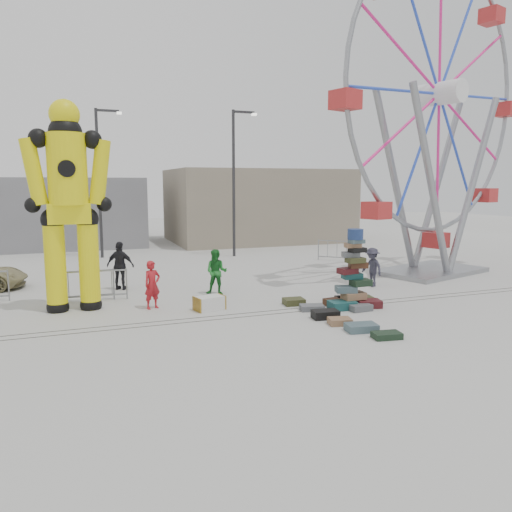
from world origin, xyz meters
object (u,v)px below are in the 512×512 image
object	(u,v)px
lamp_post_left	(100,175)
suitcase_tower	(353,285)
ferris_wheel	(438,118)
barricade_dummy_c	(97,285)
barricade_wheel_back	(337,250)
pedestrian_green	(217,272)
pedestrian_red	(152,285)
pedestrian_grey	(372,267)
steamer_trunk	(209,303)
barricade_dummy_b	(84,285)
crash_test_dummy	(69,198)
barricade_wheel_front	(356,268)
lamp_post_right	(235,176)
pedestrian_black	(120,266)

from	to	relation	value
lamp_post_left	suitcase_tower	world-z (taller)	lamp_post_left
ferris_wheel	barricade_dummy_c	bearing A→B (deg)	164.47
ferris_wheel	barricade_wheel_back	size ratio (longest dim) A/B	7.00
pedestrian_green	barricade_wheel_back	bearing A→B (deg)	60.55
pedestrian_red	pedestrian_grey	bearing A→B (deg)	-18.42
steamer_trunk	barricade_dummy_b	size ratio (longest dim) A/B	0.47
crash_test_dummy	ferris_wheel	bearing A→B (deg)	7.05
lamp_post_left	barricade_wheel_front	bearing A→B (deg)	-47.77
suitcase_tower	pedestrian_grey	world-z (taller)	suitcase_tower
crash_test_dummy	barricade_dummy_b	distance (m)	3.30
barricade_dummy_b	pedestrian_red	size ratio (longest dim) A/B	1.27
barricade_dummy_b	pedestrian_green	bearing A→B (deg)	-3.83
crash_test_dummy	barricade_dummy_c	size ratio (longest dim) A/B	3.41
pedestrian_grey	pedestrian_green	bearing A→B (deg)	-107.79
lamp_post_right	lamp_post_left	bearing A→B (deg)	164.05
steamer_trunk	suitcase_tower	bearing A→B (deg)	-28.73
steamer_trunk	barricade_wheel_back	world-z (taller)	barricade_wheel_back
crash_test_dummy	pedestrian_red	xyz separation A→B (m)	(2.41, -0.67, -2.81)
suitcase_tower	crash_test_dummy	xyz separation A→B (m)	(-8.66, 2.76, 2.87)
crash_test_dummy	pedestrian_black	size ratio (longest dim) A/B	3.66
pedestrian_black	barricade_wheel_front	bearing A→B (deg)	-159.23
barricade_wheel_back	pedestrian_black	xyz separation A→B (m)	(-11.41, -3.50, 0.38)
suitcase_tower	ferris_wheel	size ratio (longest dim) A/B	0.19
barricade_wheel_back	pedestrian_black	bearing A→B (deg)	-122.19
ferris_wheel	barricade_wheel_back	world-z (taller)	ferris_wheel
barricade_dummy_b	steamer_trunk	bearing A→B (deg)	-32.43
ferris_wheel	barricade_dummy_c	xyz separation A→B (m)	(-14.56, -0.40, -6.35)
barricade_wheel_front	pedestrian_green	bearing A→B (deg)	122.74
barricade_dummy_c	lamp_post_left	bearing A→B (deg)	90.11
suitcase_tower	barricade_wheel_back	bearing A→B (deg)	69.13
lamp_post_right	crash_test_dummy	world-z (taller)	lamp_post_right
pedestrian_black	pedestrian_grey	distance (m)	9.82
barricade_dummy_b	pedestrian_green	xyz separation A→B (m)	(4.62, -0.56, 0.28)
lamp_post_left	pedestrian_black	world-z (taller)	lamp_post_left
pedestrian_green	pedestrian_black	xyz separation A→B (m)	(-3.24, 2.05, 0.10)
lamp_post_left	crash_test_dummy	distance (m)	11.83
barricade_dummy_b	crash_test_dummy	bearing A→B (deg)	-102.23
barricade_wheel_front	lamp_post_left	bearing A→B (deg)	70.39
lamp_post_left	suitcase_tower	size ratio (longest dim) A/B	3.08
suitcase_tower	pedestrian_green	xyz separation A→B (m)	(-3.70, 3.41, 0.11)
lamp_post_right	lamp_post_left	size ratio (longest dim) A/B	1.00
barricade_wheel_back	pedestrian_black	distance (m)	11.95
lamp_post_left	barricade_dummy_b	distance (m)	11.26
crash_test_dummy	ferris_wheel	world-z (taller)	ferris_wheel
lamp_post_left	steamer_trunk	xyz separation A→B (m)	(2.47, -13.16, -4.26)
pedestrian_grey	suitcase_tower	bearing A→B (deg)	-53.71
suitcase_tower	pedestrian_black	bearing A→B (deg)	147.48
ferris_wheel	pedestrian_green	world-z (taller)	ferris_wheel
lamp_post_right	barricade_wheel_back	distance (m)	6.91
ferris_wheel	steamer_trunk	world-z (taller)	ferris_wheel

